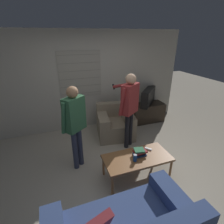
{
  "coord_description": "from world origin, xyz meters",
  "views": [
    {
      "loc": [
        -0.99,
        -2.45,
        2.41
      ],
      "look_at": [
        0.09,
        0.55,
        1.0
      ],
      "focal_mm": 28.0,
      "sensor_mm": 36.0,
      "label": 1
    }
  ],
  "objects": [
    {
      "name": "spare_remote",
      "position": [
        0.57,
        -0.12,
        0.45
      ],
      "size": [
        0.12,
        0.12,
        0.02
      ],
      "rotation": [
        0.0,
        0.0,
        0.74
      ],
      "color": "white",
      "rests_on": "coffee_table"
    },
    {
      "name": "wall_back",
      "position": [
        -0.01,
        2.03,
        1.28
      ],
      "size": [
        5.2,
        0.08,
        2.55
      ],
      "color": "#BCB7A8",
      "rests_on": "ground_plane"
    },
    {
      "name": "ground_plane",
      "position": [
        0.0,
        0.0,
        0.0
      ],
      "size": [
        16.0,
        16.0,
        0.0
      ],
      "primitive_type": "plane",
      "color": "#B2A893"
    },
    {
      "name": "person_right_standing",
      "position": [
        0.54,
        0.71,
        1.09
      ],
      "size": [
        0.53,
        0.86,
        1.7
      ],
      "rotation": [
        0.0,
        0.0,
        0.62
      ],
      "color": "black",
      "rests_on": "ground_plane"
    },
    {
      "name": "tv",
      "position": [
        1.61,
        1.7,
        0.78
      ],
      "size": [
        0.75,
        0.77,
        0.46
      ],
      "rotation": [
        0.0,
        0.0,
        3.94
      ],
      "color": "black",
      "rests_on": "tv_stand"
    },
    {
      "name": "tv_stand",
      "position": [
        1.61,
        1.7,
        0.28
      ],
      "size": [
        1.0,
        0.45,
        0.55
      ],
      "color": "#33281E",
      "rests_on": "ground_plane"
    },
    {
      "name": "coffee_table",
      "position": [
        0.27,
        -0.25,
        0.4
      ],
      "size": [
        1.19,
        0.57,
        0.44
      ],
      "color": "brown",
      "rests_on": "ground_plane"
    },
    {
      "name": "armchair_beige",
      "position": [
        0.43,
        1.29,
        0.32
      ],
      "size": [
        1.01,
        0.99,
        0.79
      ],
      "rotation": [
        0.0,
        0.0,
        2.97
      ],
      "color": "gray",
      "rests_on": "ground_plane"
    },
    {
      "name": "person_left_standing",
      "position": [
        -0.68,
        0.41,
        1.03
      ],
      "size": [
        0.48,
        0.8,
        1.64
      ],
      "rotation": [
        0.0,
        0.0,
        0.65
      ],
      "color": "#33384C",
      "rests_on": "ground_plane"
    },
    {
      "name": "book_stack",
      "position": [
        0.34,
        -0.21,
        0.5
      ],
      "size": [
        0.24,
        0.19,
        0.12
      ],
      "color": "#284C89",
      "rests_on": "coffee_table"
    },
    {
      "name": "soda_can",
      "position": [
        0.19,
        -0.33,
        0.5
      ],
      "size": [
        0.07,
        0.07,
        0.13
      ],
      "color": "#194C9E",
      "rests_on": "coffee_table"
    }
  ]
}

